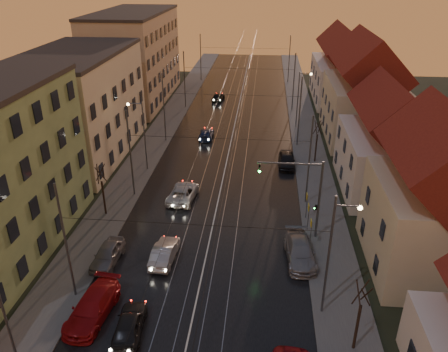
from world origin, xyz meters
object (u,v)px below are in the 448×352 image
(driving_car_4, at_px, (218,97))
(parked_left_3, at_px, (107,254))
(street_lamp_1, at_px, (335,245))
(parked_left_2, at_px, (92,307))
(traffic_light_mast, at_px, (308,190))
(driving_car_3, at_px, (206,134))
(driving_car_1, at_px, (165,252))
(street_lamp_3, at_px, (300,94))
(driving_car_0, at_px, (130,324))
(parked_right_2, at_px, (287,160))
(parked_right_1, at_px, (300,252))
(driving_car_2, at_px, (183,193))
(street_lamp_2, at_px, (141,129))

(driving_car_4, height_order, parked_left_3, parked_left_3)
(street_lamp_1, height_order, parked_left_2, street_lamp_1)
(traffic_light_mast, height_order, driving_car_3, traffic_light_mast)
(driving_car_1, relative_size, parked_left_3, 1.03)
(parked_left_2, xyz_separation_m, parked_left_3, (-0.98, 5.84, -0.05))
(street_lamp_3, xyz_separation_m, traffic_light_mast, (-1.11, -28.00, -0.29))
(street_lamp_3, xyz_separation_m, driving_car_0, (-12.86, -39.97, -4.16))
(driving_car_0, distance_m, parked_right_2, 28.63)
(traffic_light_mast, xyz_separation_m, parked_right_2, (-0.97, 14.56, -3.81))
(parked_left_3, bearing_deg, parked_right_2, 55.46)
(street_lamp_1, distance_m, parked_right_2, 23.02)
(street_lamp_1, xyz_separation_m, driving_car_3, (-12.51, 30.48, -4.25))
(street_lamp_3, xyz_separation_m, driving_car_4, (-12.80, 12.41, -4.20))
(street_lamp_3, relative_size, driving_car_1, 1.80)
(driving_car_4, distance_m, parked_right_1, 45.06)
(street_lamp_1, distance_m, traffic_light_mast, 8.08)
(driving_car_2, height_order, parked_left_3, parked_left_3)
(driving_car_4, relative_size, parked_left_3, 0.94)
(traffic_light_mast, relative_size, parked_left_3, 1.67)
(driving_car_2, bearing_deg, driving_car_4, -84.63)
(parked_left_3, bearing_deg, driving_car_0, -58.99)
(parked_left_3, bearing_deg, street_lamp_1, -8.03)
(street_lamp_3, bearing_deg, parked_left_2, -112.06)
(street_lamp_3, distance_m, parked_left_2, 42.07)
(street_lamp_3, bearing_deg, parked_left_3, -116.88)
(driving_car_0, bearing_deg, driving_car_4, -94.55)
(street_lamp_3, height_order, driving_car_1, street_lamp_3)
(driving_car_0, bearing_deg, street_lamp_1, -167.35)
(driving_car_0, relative_size, driving_car_1, 0.96)
(parked_left_3, bearing_deg, driving_car_4, 87.37)
(driving_car_0, relative_size, driving_car_3, 0.98)
(street_lamp_2, height_order, parked_right_2, street_lamp_2)
(driving_car_2, bearing_deg, driving_car_1, 96.90)
(traffic_light_mast, xyz_separation_m, parked_left_3, (-15.59, -4.96, -3.86))
(street_lamp_2, relative_size, driving_car_0, 1.88)
(traffic_light_mast, xyz_separation_m, parked_right_1, (-0.52, -3.25, -3.82))
(traffic_light_mast, bearing_deg, street_lamp_3, 87.73)
(driving_car_1, xyz_separation_m, parked_right_1, (10.67, 1.04, 0.05))
(driving_car_0, distance_m, driving_car_2, 17.65)
(driving_car_2, height_order, driving_car_3, driving_car_2)
(driving_car_2, bearing_deg, street_lamp_3, -114.43)
(parked_left_2, bearing_deg, parked_left_3, 105.42)
(driving_car_1, height_order, driving_car_4, driving_car_1)
(driving_car_3, distance_m, parked_right_1, 27.94)
(traffic_light_mast, relative_size, driving_car_1, 1.62)
(street_lamp_2, height_order, driving_car_0, street_lamp_2)
(traffic_light_mast, height_order, parked_right_1, traffic_light_mast)
(driving_car_1, relative_size, driving_car_3, 1.02)
(street_lamp_2, height_order, driving_car_1, street_lamp_2)
(parked_right_1, xyz_separation_m, parked_right_2, (-0.45, 17.81, 0.01))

